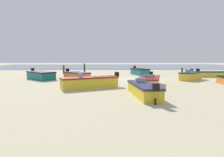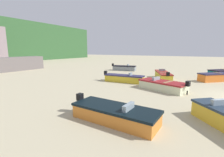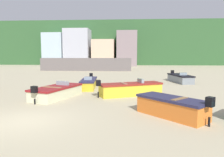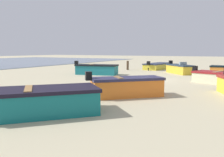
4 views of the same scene
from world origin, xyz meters
name	(u,v)px [view 2 (image 2 of 4)]	position (x,y,z in m)	size (l,w,h in m)	color
boat_orange_1	(214,77)	(6.70, 1.20, 0.48)	(3.31, 3.42, 1.25)	orange
boat_grey_2	(124,68)	(10.22, 14.13, 0.43)	(2.10, 4.25, 1.14)	gray
boat_yellow_3	(124,78)	(1.17, 9.79, 0.41)	(1.53, 4.63, 1.11)	gold
boat_teal_6	(224,73)	(10.96, -0.04, 0.47)	(3.93, 3.87, 1.24)	#126A70
boat_yellow_7	(163,76)	(4.82, 6.41, 0.47)	(4.81, 3.03, 1.23)	gold
boat_orange_8	(115,114)	(-7.92, 5.87, 0.39)	(1.77, 4.68, 1.07)	orange
boat_cream_9	(163,85)	(-0.27, 5.28, 0.40)	(2.90, 4.45, 1.10)	beige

